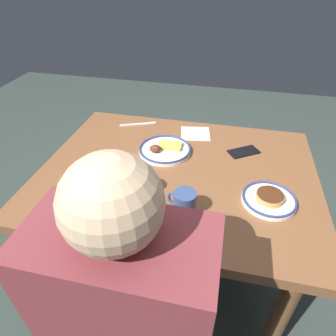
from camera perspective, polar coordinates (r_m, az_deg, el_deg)
ground_plane at (r=1.83m, az=1.41°, el=-19.41°), size 6.00×6.00×0.00m
dining_table at (r=1.34m, az=1.81°, el=-4.04°), size 1.20×0.92×0.75m
plate_near_main at (r=1.38m, az=-0.77°, el=3.74°), size 0.25×0.25×0.05m
plate_center_pancakes at (r=1.24m, az=-15.68°, el=-1.98°), size 0.22×0.22×0.09m
plate_far_companion at (r=1.17m, az=19.41°, el=-5.79°), size 0.21×0.21×0.04m
coffee_mug at (r=1.04m, az=3.18°, el=-7.00°), size 0.11×0.08×0.10m
drinking_glass at (r=1.10m, az=-7.18°, el=-3.61°), size 0.08×0.08×0.14m
cell_phone at (r=1.43m, az=14.76°, el=3.12°), size 0.16×0.14×0.01m
paper_napkin at (r=1.55m, az=5.44°, el=6.81°), size 0.17×0.16×0.00m
fork_near at (r=1.64m, az=-5.91°, el=8.65°), size 0.19×0.09×0.01m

